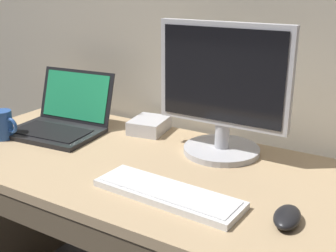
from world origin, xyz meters
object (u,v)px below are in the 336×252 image
wired_keyboard (168,193)px  computer_mouse (287,217)px  external_drive_box (149,125)px  external_monitor (222,95)px  coffee_mug (3,125)px  laptop_black (60,122)px

wired_keyboard → computer_mouse: (0.32, 0.04, 0.01)m
external_drive_box → external_monitor: bearing=-10.5°
coffee_mug → external_drive_box: bearing=39.1°
computer_mouse → wired_keyboard: bearing=-179.2°
laptop_black → computer_mouse: (0.95, -0.20, -0.02)m
external_monitor → external_drive_box: external_monitor is taller
external_monitor → wired_keyboard: external_monitor is taller
laptop_black → external_monitor: size_ratio=0.81×
laptop_black → coffee_mug: laptop_black is taller
laptop_black → wired_keyboard: 0.67m
computer_mouse → external_drive_box: bearing=144.2°
laptop_black → coffee_mug: (-0.12, -0.16, 0.02)m
wired_keyboard → laptop_black: bearing=159.6°
external_monitor → computer_mouse: bearing=-44.6°
external_monitor → computer_mouse: 0.49m
laptop_black → wired_keyboard: bearing=-20.4°
coffee_mug → external_monitor: bearing=20.6°
laptop_black → external_monitor: external_monitor is taller
external_monitor → computer_mouse: (0.32, -0.32, -0.19)m
external_monitor → wired_keyboard: size_ratio=1.04×
external_monitor → wired_keyboard: 0.41m
wired_keyboard → computer_mouse: bearing=6.4°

